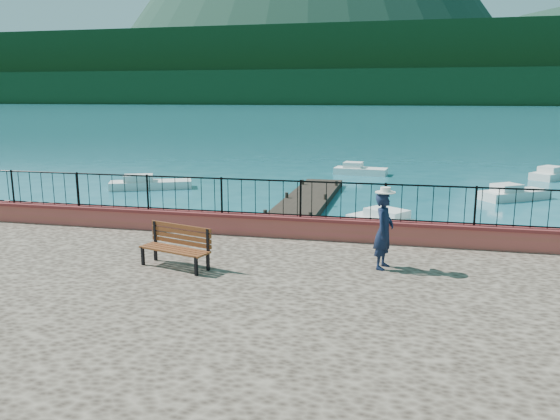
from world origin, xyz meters
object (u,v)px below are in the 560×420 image
at_px(boat_0, 186,227).
at_px(boat_3, 151,181).
at_px(person, 384,231).
at_px(park_bench, 176,255).
at_px(boat_2, 515,191).
at_px(boat_4, 361,168).
at_px(boat_1, 400,222).
at_px(boat_5, 555,172).

bearing_deg(boat_0, boat_3, 114.48).
relative_size(person, boat_3, 0.39).
bearing_deg(park_bench, boat_2, 76.28).
xyz_separation_m(park_bench, boat_2, (10.13, 17.15, -1.08)).
relative_size(boat_3, boat_4, 1.31).
bearing_deg(boat_0, boat_1, 10.59).
xyz_separation_m(person, boat_3, (-12.94, 15.04, -1.65)).
height_order(boat_0, boat_1, same).
distance_m(person, boat_3, 19.91).
relative_size(park_bench, boat_5, 0.47).
bearing_deg(boat_2, boat_5, 30.52).
bearing_deg(boat_1, boat_0, -125.88).
xyz_separation_m(boat_2, boat_5, (3.65, 7.84, 0.00)).
bearing_deg(boat_0, park_bench, -76.70).
relative_size(boat_4, boat_5, 0.88).
bearing_deg(boat_3, boat_5, -1.71).
relative_size(park_bench, boat_2, 0.51).
distance_m(person, boat_0, 9.26).
height_order(park_bench, boat_5, park_bench).
bearing_deg(boat_1, person, -56.55).
height_order(boat_4, boat_5, same).
height_order(boat_2, boat_4, same).
bearing_deg(park_bench, boat_3, 134.72).
xyz_separation_m(boat_0, boat_2, (12.73, 10.43, 0.00)).
bearing_deg(boat_2, person, -143.79).
distance_m(boat_0, boat_2, 16.45).
distance_m(boat_4, boat_5, 11.68).
height_order(person, boat_2, person).
bearing_deg(boat_1, boat_3, -171.52).
bearing_deg(person, boat_3, 55.13).
xyz_separation_m(boat_4, boat_5, (11.63, 1.02, 0.00)).
height_order(person, boat_0, person).
distance_m(boat_0, boat_3, 10.99).
bearing_deg(boat_1, boat_4, 135.86).
distance_m(boat_1, boat_2, 9.59).
relative_size(person, boat_4, 0.52).
xyz_separation_m(boat_1, boat_2, (5.33, 7.97, 0.00)).
height_order(boat_1, boat_4, same).
bearing_deg(person, park_bench, 116.64).
xyz_separation_m(boat_0, boat_1, (7.39, 2.46, 0.00)).
bearing_deg(boat_4, boat_1, -73.64).
distance_m(boat_1, boat_3, 14.92).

